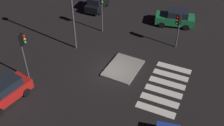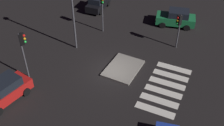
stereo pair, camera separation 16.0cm
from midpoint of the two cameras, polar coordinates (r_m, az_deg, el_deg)
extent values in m
plane|color=black|center=(25.52, -0.18, -1.76)|extent=(80.00, 80.00, 0.00)
cube|color=gray|center=(25.76, 2.13, -1.08)|extent=(3.89, 3.00, 0.18)
cube|color=black|center=(35.59, -3.16, 12.02)|extent=(4.12, 1.95, 0.82)
cylinder|color=black|center=(37.09, -3.57, 12.51)|extent=(0.66, 0.27, 0.65)
cylinder|color=black|center=(36.47, -1.09, 12.11)|extent=(0.66, 0.27, 0.65)
cylinder|color=black|center=(35.08, -5.26, 10.83)|extent=(0.66, 0.27, 0.65)
cylinder|color=black|center=(34.43, -2.68, 10.39)|extent=(0.66, 0.27, 0.65)
sphere|color=#F2EABF|center=(20.57, 9.97, -12.59)|extent=(0.20, 0.20, 0.20)
cube|color=#196B38|center=(32.80, 12.64, 8.79)|extent=(2.75, 4.63, 0.89)
cube|color=black|center=(32.44, 13.31, 9.96)|extent=(2.13, 2.53, 0.72)
cylinder|color=black|center=(32.19, 10.10, 7.71)|extent=(0.40, 0.74, 0.70)
cylinder|color=black|center=(33.78, 10.32, 9.24)|extent=(0.40, 0.74, 0.70)
cylinder|color=black|center=(32.28, 14.87, 7.07)|extent=(0.40, 0.74, 0.70)
cylinder|color=black|center=(33.87, 14.88, 8.63)|extent=(0.40, 0.74, 0.70)
sphere|color=#F2EABF|center=(32.35, 8.84, 8.85)|extent=(0.23, 0.23, 0.23)
sphere|color=#F2EABF|center=(33.25, 9.00, 9.69)|extent=(0.23, 0.23, 0.23)
cube|color=red|center=(23.94, -21.42, -5.89)|extent=(4.65, 2.68, 0.90)
cube|color=black|center=(23.51, -21.36, -4.11)|extent=(2.52, 2.10, 0.72)
cylinder|color=black|center=(24.08, -17.39, -5.77)|extent=(0.74, 0.39, 0.70)
cylinder|color=black|center=(25.30, -20.06, -3.99)|extent=(0.74, 0.39, 0.70)
cylinder|color=#47474C|center=(24.62, -17.83, 1.13)|extent=(0.14, 0.14, 4.57)
cube|color=black|center=(23.58, -18.24, 4.66)|extent=(0.54, 0.50, 0.96)
sphere|color=red|center=(23.39, -17.91, 5.31)|extent=(0.22, 0.22, 0.22)
sphere|color=orange|center=(23.54, -17.77, 4.70)|extent=(0.22, 0.22, 0.22)
sphere|color=green|center=(23.70, -17.63, 4.10)|extent=(0.22, 0.22, 0.22)
cylinder|color=#47474C|center=(28.36, 13.28, 6.31)|extent=(0.14, 0.14, 3.73)
cube|color=black|center=(27.56, 13.41, 8.65)|extent=(0.51, 0.54, 0.96)
sphere|color=red|center=(27.29, 13.19, 9.10)|extent=(0.22, 0.22, 0.22)
sphere|color=orange|center=(27.44, 13.10, 8.55)|extent=(0.22, 0.22, 0.22)
sphere|color=green|center=(27.58, 13.01, 8.01)|extent=(0.22, 0.22, 0.22)
cylinder|color=#47474C|center=(30.13, -2.24, 10.18)|extent=(0.14, 0.14, 4.46)
sphere|color=orange|center=(29.01, -2.24, 12.88)|extent=(0.22, 0.22, 0.22)
sphere|color=green|center=(29.14, -2.22, 12.35)|extent=(0.22, 0.22, 0.22)
cylinder|color=#47474C|center=(26.74, -8.25, 9.95)|extent=(0.18, 0.18, 7.78)
cube|color=silver|center=(22.36, 8.70, -9.52)|extent=(0.70, 3.20, 0.02)
cube|color=silver|center=(23.14, 9.56, -7.57)|extent=(0.70, 3.20, 0.02)
cube|color=silver|center=(23.95, 10.36, -5.75)|extent=(0.70, 3.20, 0.02)
cube|color=silver|center=(24.79, 11.11, -4.05)|extent=(0.70, 3.20, 0.02)
cube|color=silver|center=(25.65, 11.80, -2.47)|extent=(0.70, 3.20, 0.02)
cube|color=silver|center=(26.53, 12.44, -0.98)|extent=(0.70, 3.20, 0.02)
camera|label=1|loc=(0.08, -90.18, -0.15)|focal=44.44mm
camera|label=2|loc=(0.08, 89.82, 0.15)|focal=44.44mm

